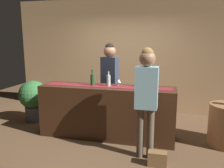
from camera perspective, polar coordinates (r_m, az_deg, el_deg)
ground_plane at (r=4.60m, az=-1.27°, el=-12.81°), size 10.00×10.00×0.00m
back_wall at (r=6.08m, az=3.46°, el=7.09°), size 6.00×0.12×2.90m
bar_counter at (r=4.42m, az=-1.30°, el=-6.91°), size 2.54×0.60×0.99m
counter_runner_cloth at (r=4.30m, az=-1.33°, el=-0.55°), size 2.42×0.28×0.01m
wine_bottle_clear at (r=4.28m, az=-0.87°, el=0.91°), size 0.07×0.07×0.30m
wine_bottle_green at (r=4.38m, az=-4.88°, el=1.09°), size 0.07×0.07×0.30m
wine_bottle_amber at (r=4.21m, az=8.03°, el=0.63°), size 0.07×0.07×0.30m
wine_glass_near_customer at (r=4.30m, az=1.66°, el=0.83°), size 0.07×0.07×0.14m
wine_glass_mid_counter at (r=4.12m, az=10.24°, el=0.23°), size 0.07×0.07×0.14m
bartender at (r=4.85m, az=-0.58°, el=2.23°), size 0.37×0.27×1.79m
customer_sipping at (r=3.52m, az=8.52°, el=-1.77°), size 0.34×0.24×1.74m
potted_plant_tall at (r=5.56m, az=-18.91°, el=-3.27°), size 0.64×0.64×0.94m
handbag at (r=3.65m, az=11.17°, el=-17.74°), size 0.28×0.14×0.22m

